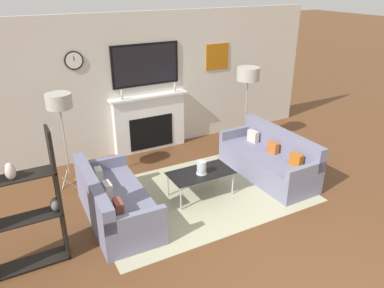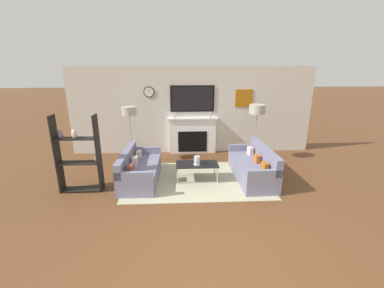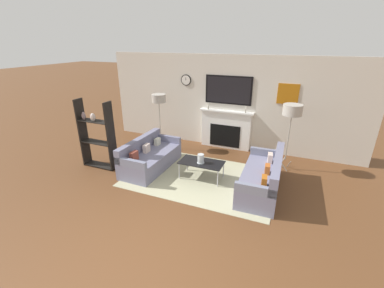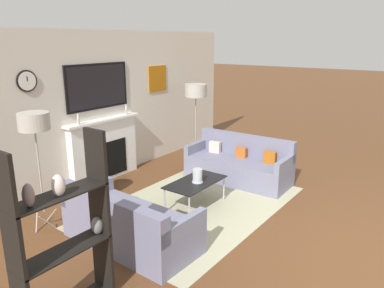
{
  "view_description": "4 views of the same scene",
  "coord_description": "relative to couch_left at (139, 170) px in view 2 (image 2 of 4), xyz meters",
  "views": [
    {
      "loc": [
        -2.59,
        -1.81,
        3.26
      ],
      "look_at": [
        0.08,
        3.16,
        0.73
      ],
      "focal_mm": 35.0,
      "sensor_mm": 36.0,
      "label": 1
    },
    {
      "loc": [
        -0.41,
        -3.06,
        2.73
      ],
      "look_at": [
        -0.09,
        3.24,
        0.78
      ],
      "focal_mm": 24.0,
      "sensor_mm": 36.0,
      "label": 2
    },
    {
      "loc": [
        1.85,
        -2.3,
        3.05
      ],
      "look_at": [
        -0.34,
        2.98,
        0.73
      ],
      "focal_mm": 24.0,
      "sensor_mm": 36.0,
      "label": 3
    },
    {
      "loc": [
        -4.37,
        -0.42,
        2.54
      ],
      "look_at": [
        0.19,
        2.93,
        0.95
      ],
      "focal_mm": 35.0,
      "sensor_mm": 36.0,
      "label": 4
    }
  ],
  "objects": [
    {
      "name": "shelf_unit",
      "position": [
        -1.21,
        -0.43,
        0.58
      ],
      "size": [
        0.92,
        0.28,
        1.74
      ],
      "color": "black",
      "rests_on": "ground_plane"
    },
    {
      "name": "coffee_table",
      "position": [
        1.41,
        -0.02,
        0.12
      ],
      "size": [
        1.02,
        0.54,
        0.42
      ],
      "color": "black",
      "rests_on": "ground_plane"
    },
    {
      "name": "floor_lamp_left",
      "position": [
        -0.38,
        1.26,
        1.22
      ],
      "size": [
        0.4,
        0.4,
        1.64
      ],
      "color": "#9E998E",
      "rests_on": "ground_plane"
    },
    {
      "name": "ground_plane",
      "position": [
        1.41,
        -2.75,
        -0.27
      ],
      "size": [
        60.0,
        60.0,
        0.0
      ],
      "primitive_type": "plane",
      "color": "brown"
    },
    {
      "name": "floor_lamp_right",
      "position": [
        3.19,
        1.26,
        1.24
      ],
      "size": [
        0.45,
        0.45,
        1.67
      ],
      "color": "#9E998E",
      "rests_on": "ground_plane"
    },
    {
      "name": "hurricane_candle",
      "position": [
        1.41,
        -0.06,
        0.24
      ],
      "size": [
        0.17,
        0.17,
        0.21
      ],
      "color": "silver",
      "rests_on": "coffee_table"
    },
    {
      "name": "couch_left",
      "position": [
        0.0,
        0.0,
        0.0
      ],
      "size": [
        0.86,
        1.8,
        0.76
      ],
      "color": "slate",
      "rests_on": "ground_plane"
    },
    {
      "name": "area_rug",
      "position": [
        1.41,
        -0.0,
        -0.27
      ],
      "size": [
        3.43,
        2.26,
        0.01
      ],
      "color": "#B1AF8C",
      "rests_on": "ground_plane"
    },
    {
      "name": "fireplace_wall",
      "position": [
        1.41,
        2.15,
        0.96
      ],
      "size": [
        7.6,
        0.28,
        2.7
      ],
      "color": "silver",
      "rests_on": "ground_plane"
    },
    {
      "name": "couch_right",
      "position": [
        2.82,
        0.0,
        0.02
      ],
      "size": [
        0.81,
        1.91,
        0.82
      ],
      "color": "slate",
      "rests_on": "ground_plane"
    }
  ]
}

